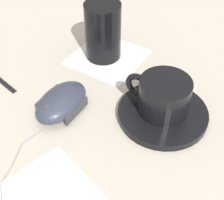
# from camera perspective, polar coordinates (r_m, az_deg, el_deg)

# --- Properties ---
(ground_plane) EXTENTS (3.00, 3.00, 0.00)m
(ground_plane) POSITION_cam_1_polar(r_m,az_deg,el_deg) (0.62, -3.53, 2.00)
(ground_plane) COLOR #B2A899
(saucer) EXTENTS (0.15, 0.15, 0.01)m
(saucer) POSITION_cam_1_polar(r_m,az_deg,el_deg) (0.57, 8.42, -2.25)
(saucer) COLOR black
(saucer) RESTS_ON ground
(coffee_cup) EXTENTS (0.10, 0.08, 0.06)m
(coffee_cup) POSITION_cam_1_polar(r_m,az_deg,el_deg) (0.55, 8.48, 0.79)
(coffee_cup) COLOR black
(coffee_cup) RESTS_ON saucer
(computer_mouse) EXTENTS (0.11, 0.12, 0.04)m
(computer_mouse) POSITION_cam_1_polar(r_m,az_deg,el_deg) (0.57, -8.40, -0.31)
(computer_mouse) COLOR #2D3342
(computer_mouse) RESTS_ON ground
(mouse_cable) EXTENTS (0.14, 0.10, 0.00)m
(mouse_cable) POSITION_cam_1_polar(r_m,az_deg,el_deg) (0.52, -16.03, -11.67)
(mouse_cable) COLOR gray
(mouse_cable) RESTS_ON ground
(napkin_under_glass) EXTENTS (0.18, 0.18, 0.00)m
(napkin_under_glass) POSITION_cam_1_polar(r_m,az_deg,el_deg) (0.69, -0.74, 7.20)
(napkin_under_glass) COLOR silver
(napkin_under_glass) RESTS_ON ground
(drinking_glass) EXTENTS (0.07, 0.07, 0.11)m
(drinking_glass) POSITION_cam_1_polar(r_m,az_deg,el_deg) (0.66, -1.52, 11.39)
(drinking_glass) COLOR black
(drinking_glass) RESTS_ON napkin_under_glass
(napkin_spare) EXTENTS (0.15, 0.15, 0.00)m
(napkin_spare) POSITION_cam_1_polar(r_m,az_deg,el_deg) (0.48, -10.97, -16.08)
(napkin_spare) COLOR white
(napkin_spare) RESTS_ON ground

